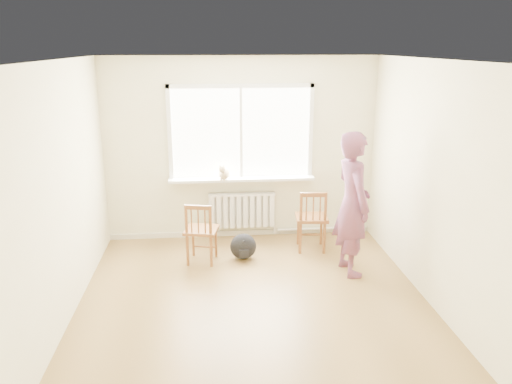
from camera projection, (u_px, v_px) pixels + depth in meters
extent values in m
plane|color=olive|center=(255.00, 308.00, 5.61)|extent=(4.50, 4.50, 0.00)
plane|color=white|center=(255.00, 60.00, 4.84)|extent=(4.50, 4.50, 0.00)
cube|color=beige|center=(241.00, 150.00, 7.37)|extent=(4.00, 0.01, 2.70)
cube|color=white|center=(241.00, 133.00, 7.28)|extent=(2.00, 0.02, 1.30)
cube|color=white|center=(241.00, 86.00, 7.07)|extent=(2.12, 0.05, 0.06)
cube|color=white|center=(170.00, 134.00, 7.17)|extent=(0.06, 0.05, 1.42)
cube|color=white|center=(311.00, 132.00, 7.36)|extent=(0.06, 0.05, 1.42)
cube|color=white|center=(241.00, 133.00, 7.26)|extent=(0.04, 0.05, 1.30)
cube|color=white|center=(242.00, 179.00, 7.39)|extent=(2.15, 0.22, 0.04)
cube|color=white|center=(242.00, 210.00, 7.59)|extent=(1.00, 0.02, 0.55)
cube|color=white|center=(242.00, 211.00, 7.54)|extent=(1.00, 0.10, 0.51)
cube|color=white|center=(242.00, 195.00, 7.47)|extent=(1.00, 0.12, 0.03)
cylinder|color=silver|center=(322.00, 229.00, 7.79)|extent=(1.40, 0.04, 0.04)
cube|color=beige|center=(242.00, 233.00, 7.73)|extent=(4.00, 0.03, 0.08)
cube|color=brown|center=(201.00, 230.00, 6.70)|extent=(0.50, 0.48, 0.04)
cylinder|color=brown|center=(216.00, 242.00, 6.90)|extent=(0.04, 0.04, 0.45)
cylinder|color=brown|center=(193.00, 241.00, 6.93)|extent=(0.04, 0.04, 0.45)
cylinder|color=brown|center=(211.00, 251.00, 6.59)|extent=(0.04, 0.04, 0.45)
cylinder|color=brown|center=(187.00, 250.00, 6.63)|extent=(0.04, 0.04, 0.45)
cylinder|color=brown|center=(211.00, 237.00, 6.53)|extent=(0.04, 0.04, 0.85)
cylinder|color=brown|center=(187.00, 236.00, 6.57)|extent=(0.04, 0.04, 0.85)
cube|color=brown|center=(198.00, 207.00, 6.44)|extent=(0.35, 0.11, 0.06)
cylinder|color=brown|center=(205.00, 221.00, 6.48)|extent=(0.02, 0.02, 0.34)
cylinder|color=brown|center=(198.00, 221.00, 6.49)|extent=(0.02, 0.02, 0.34)
cylinder|color=brown|center=(191.00, 220.00, 6.50)|extent=(0.02, 0.02, 0.34)
cube|color=brown|center=(311.00, 218.00, 7.10)|extent=(0.48, 0.46, 0.04)
cylinder|color=brown|center=(321.00, 229.00, 7.33)|extent=(0.04, 0.04, 0.48)
cylinder|color=brown|center=(298.00, 229.00, 7.33)|extent=(0.04, 0.04, 0.48)
cylinder|color=brown|center=(324.00, 238.00, 7.01)|extent=(0.04, 0.04, 0.48)
cylinder|color=brown|center=(300.00, 238.00, 7.01)|extent=(0.04, 0.04, 0.48)
cylinder|color=brown|center=(325.00, 223.00, 6.95)|extent=(0.04, 0.04, 0.90)
cylinder|color=brown|center=(301.00, 223.00, 6.94)|extent=(0.04, 0.04, 0.90)
cube|color=brown|center=(314.00, 195.00, 6.83)|extent=(0.37, 0.07, 0.06)
cylinder|color=brown|center=(320.00, 208.00, 6.88)|extent=(0.02, 0.02, 0.36)
cylinder|color=brown|center=(313.00, 208.00, 6.88)|extent=(0.02, 0.02, 0.36)
cylinder|color=brown|center=(306.00, 208.00, 6.88)|extent=(0.02, 0.02, 0.36)
imported|color=#B63C6B|center=(352.00, 204.00, 6.26)|extent=(0.53, 0.73, 1.85)
ellipsoid|color=beige|center=(224.00, 173.00, 7.27)|extent=(0.22, 0.28, 0.18)
sphere|color=beige|center=(222.00, 169.00, 7.13)|extent=(0.10, 0.10, 0.10)
cone|color=beige|center=(220.00, 166.00, 7.12)|extent=(0.03, 0.03, 0.04)
cone|color=beige|center=(224.00, 166.00, 7.11)|extent=(0.03, 0.03, 0.04)
cylinder|color=beige|center=(226.00, 175.00, 7.40)|extent=(0.06, 0.16, 0.02)
cylinder|color=beige|center=(221.00, 178.00, 7.20)|extent=(0.02, 0.02, 0.09)
cylinder|color=beige|center=(224.00, 178.00, 7.19)|extent=(0.02, 0.02, 0.09)
ellipsoid|color=black|center=(243.00, 246.00, 6.85)|extent=(0.44, 0.39, 0.36)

